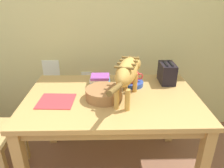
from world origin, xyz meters
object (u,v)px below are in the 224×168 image
at_px(saucer_bowl, 133,83).
at_px(toaster, 167,73).
at_px(coffee_mug, 133,77).
at_px(magazine, 56,101).
at_px(book_stack, 100,80).
at_px(wicker_basket, 104,93).
at_px(cat, 128,71).
at_px(dining_table, 112,106).

height_order(saucer_bowl, toaster, toaster).
height_order(coffee_mug, magazine, coffee_mug).
height_order(magazine, toaster, toaster).
distance_m(book_stack, toaster, 0.58).
xyz_separation_m(saucer_bowl, wicker_basket, (-0.24, -0.22, 0.02)).
xyz_separation_m(cat, toaster, (0.36, 0.27, -0.12)).
bearing_deg(toaster, saucer_bowl, -168.02).
bearing_deg(coffee_mug, dining_table, -134.34).
bearing_deg(wicker_basket, coffee_mug, 42.59).
relative_size(coffee_mug, toaster, 0.66).
xyz_separation_m(cat, book_stack, (-0.21, 0.24, -0.17)).
bearing_deg(saucer_bowl, wicker_basket, -137.03).
distance_m(dining_table, wicker_basket, 0.15).
relative_size(dining_table, saucer_bowl, 7.32).
bearing_deg(wicker_basket, dining_table, 31.81).
height_order(dining_table, coffee_mug, coffee_mug).
bearing_deg(magazine, wicker_basket, 9.20).
distance_m(dining_table, magazine, 0.43).
bearing_deg(dining_table, coffee_mug, 45.66).
height_order(magazine, book_stack, book_stack).
xyz_separation_m(dining_table, magazine, (-0.41, -0.08, 0.09)).
bearing_deg(cat, dining_table, -175.18).
distance_m(saucer_bowl, wicker_basket, 0.33).
distance_m(dining_table, toaster, 0.57).
bearing_deg(dining_table, toaster, 27.47).
distance_m(coffee_mug, book_stack, 0.28).
bearing_deg(magazine, book_stack, 46.50).
distance_m(cat, book_stack, 0.36).
xyz_separation_m(dining_table, cat, (0.11, -0.02, 0.30)).
height_order(book_stack, toaster, toaster).
xyz_separation_m(magazine, toaster, (0.89, 0.33, 0.08)).
distance_m(cat, magazine, 0.56).
bearing_deg(book_stack, magazine, -136.31).
xyz_separation_m(cat, magazine, (-0.52, -0.05, -0.21)).
bearing_deg(book_stack, coffee_mug, -6.96).
bearing_deg(book_stack, dining_table, -65.88).
bearing_deg(cat, coffee_mug, 89.19).
relative_size(dining_table, magazine, 5.16).
height_order(coffee_mug, book_stack, coffee_mug).
xyz_separation_m(book_stack, wicker_basket, (0.04, -0.26, 0.00)).
height_order(dining_table, wicker_basket, wicker_basket).
bearing_deg(coffee_mug, saucer_bowl, 180.00).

